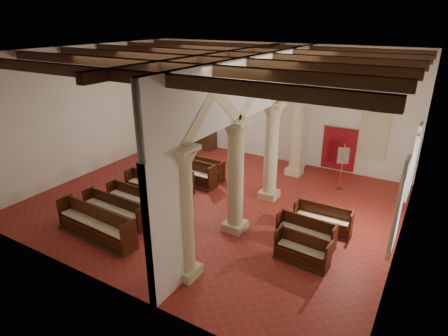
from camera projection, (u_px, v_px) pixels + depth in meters
floor at (215, 201)px, 15.63m from camera, size 14.00×14.00×0.00m
ceiling at (213, 52)px, 13.38m from camera, size 14.00×14.00×0.00m
wall_back at (275, 104)px, 19.29m from camera, size 14.00×0.02×6.00m
wall_front at (92, 190)px, 9.72m from camera, size 14.00×0.02×6.00m
wall_left at (89, 111)px, 17.80m from camera, size 0.02×12.00×6.00m
wall_right at (412, 167)px, 11.21m from camera, size 0.02×12.00×6.00m
ceiling_beams at (213, 57)px, 13.44m from camera, size 13.80×11.80×0.30m
arcade at (256, 125)px, 13.45m from camera, size 0.90×11.90×6.00m
window_right_a at (400, 211)px, 10.33m from camera, size 0.03×1.00×2.20m
window_right_b at (414, 165)px, 13.52m from camera, size 0.03×1.00×2.20m
window_back at (375, 133)px, 17.23m from camera, size 1.00×0.03×2.20m
pipe_organ at (198, 125)px, 21.63m from camera, size 2.10×0.85×4.40m
lectern at (236, 146)px, 20.78m from camera, size 0.60×0.64×1.23m
dossal_curtain at (339, 149)px, 18.27m from camera, size 1.80×0.07×2.17m
processional_banner at (341, 173)px, 16.50m from camera, size 0.47×0.60×2.13m
hymnal_box_a at (128, 234)px, 12.80m from camera, size 0.36×0.32×0.31m
hymnal_box_b at (181, 214)px, 14.11m from camera, size 0.34×0.28×0.33m
hymnal_box_c at (187, 186)px, 16.40m from camera, size 0.37×0.33×0.32m
tube_heater_a at (104, 222)px, 13.78m from camera, size 0.99×0.40×0.10m
tube_heater_b at (100, 227)px, 13.44m from camera, size 0.95×0.25×0.09m
nave_pew_0 at (96, 228)px, 12.94m from camera, size 3.41×0.94×1.13m
nave_pew_1 at (115, 213)px, 14.06m from camera, size 2.97×0.78×0.98m
nave_pew_2 at (136, 203)px, 14.86m from camera, size 2.72×0.75×0.95m
nave_pew_3 at (157, 191)px, 15.70m from camera, size 3.04×0.74×1.10m
nave_pew_4 at (165, 182)px, 16.68m from camera, size 2.94×0.87×1.04m
nave_pew_5 at (187, 175)px, 17.29m from camera, size 3.04×0.91×1.13m
nave_pew_6 at (199, 170)px, 17.93m from camera, size 2.68×0.74×0.98m
aisle_pew_0 at (302, 253)px, 11.66m from camera, size 1.75×0.76×0.96m
aisle_pew_1 at (305, 236)px, 12.61m from camera, size 2.03×0.76×0.96m
aisle_pew_2 at (322, 223)px, 13.38m from camera, size 2.05×0.72×0.99m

